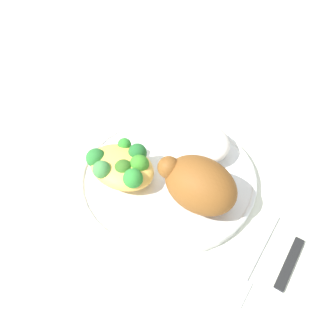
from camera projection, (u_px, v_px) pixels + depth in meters
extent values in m
plane|color=silver|center=(168.00, 179.00, 0.50)|extent=(2.00, 2.00, 0.00)
cylinder|color=white|center=(168.00, 176.00, 0.49)|extent=(0.27, 0.27, 0.01)
torus|color=white|center=(168.00, 174.00, 0.49)|extent=(0.27, 0.27, 0.01)
ellipsoid|color=brown|center=(200.00, 185.00, 0.43)|extent=(0.10, 0.08, 0.07)
sphere|color=brown|center=(169.00, 167.00, 0.43)|extent=(0.03, 0.03, 0.03)
ellipsoid|color=silver|center=(201.00, 143.00, 0.50)|extent=(0.09, 0.09, 0.04)
ellipsoid|color=#F3BD53|center=(122.00, 167.00, 0.47)|extent=(0.11, 0.08, 0.03)
sphere|color=#2F8C33|center=(133.00, 178.00, 0.44)|extent=(0.03, 0.03, 0.03)
sphere|color=#459538|center=(123.00, 168.00, 0.46)|extent=(0.02, 0.02, 0.02)
sphere|color=#366920|center=(123.00, 169.00, 0.46)|extent=(0.03, 0.03, 0.03)
sphere|color=#2A7730|center=(96.00, 158.00, 0.48)|extent=(0.03, 0.03, 0.03)
sphere|color=#458E45|center=(102.00, 170.00, 0.45)|extent=(0.03, 0.03, 0.03)
sphere|color=#246A2C|center=(138.00, 153.00, 0.48)|extent=(0.03, 0.03, 0.03)
sphere|color=#3C8E28|center=(139.00, 164.00, 0.46)|extent=(0.03, 0.03, 0.03)
sphere|color=#308B2C|center=(124.00, 145.00, 0.49)|extent=(0.02, 0.02, 0.02)
cube|color=#B2B2B7|center=(262.00, 245.00, 0.42)|extent=(0.02, 0.11, 0.01)
cube|color=#B2B2B7|center=(239.00, 290.00, 0.38)|extent=(0.02, 0.04, 0.00)
cube|color=black|center=(290.00, 262.00, 0.40)|extent=(0.02, 0.08, 0.01)
cube|color=silver|center=(260.00, 332.00, 0.35)|extent=(0.03, 0.11, 0.00)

